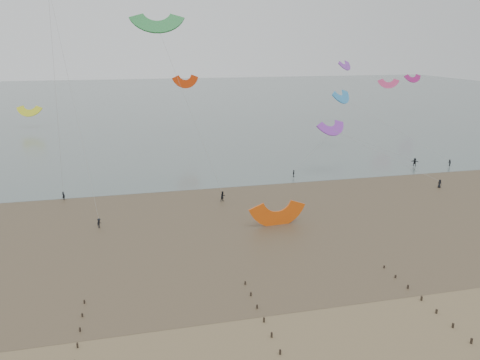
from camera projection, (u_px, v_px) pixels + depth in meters
name	position (u px, v px, depth m)	size (l,w,h in m)	color
ground	(234.00, 353.00, 42.64)	(500.00, 500.00, 0.00)	brown
sea_and_shore	(162.00, 222.00, 73.85)	(500.00, 665.00, 0.03)	#475654
kitesurfer_lead	(64.00, 196.00, 84.08)	(0.58, 0.38, 1.59)	black
kitesurfers	(317.00, 180.00, 93.74)	(130.21, 24.76, 1.89)	black
grounded_kite	(277.00, 225.00, 72.70)	(7.60, 3.98, 5.79)	#E9550E
kites_airborne	(128.00, 62.00, 118.40)	(234.76, 108.11, 45.74)	yellow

